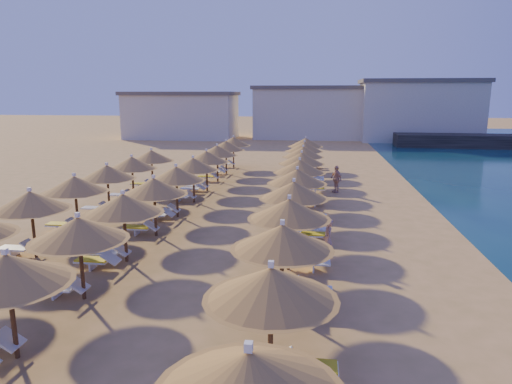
# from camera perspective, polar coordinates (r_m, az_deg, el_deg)

# --- Properties ---
(ground) EXTENTS (220.00, 220.00, 0.00)m
(ground) POSITION_cam_1_polar(r_m,az_deg,el_deg) (19.81, -2.64, -6.07)
(ground) COLOR tan
(ground) RESTS_ON ground
(hotel_blocks) EXTENTS (48.10, 10.99, 8.10)m
(hotel_blocks) POSITION_cam_1_polar(r_m,az_deg,el_deg) (64.69, 6.65, 9.87)
(hotel_blocks) COLOR beige
(hotel_blocks) RESTS_ON ground
(parasol_row_east) EXTENTS (2.96, 35.34, 2.75)m
(parasol_row_east) POSITION_cam_1_polar(r_m,az_deg,el_deg) (22.36, 5.16, 1.81)
(parasol_row_east) COLOR brown
(parasol_row_east) RESTS_ON ground
(parasol_row_west) EXTENTS (2.96, 35.34, 2.75)m
(parasol_row_west) POSITION_cam_1_polar(r_m,az_deg,el_deg) (23.40, -9.94, 2.15)
(parasol_row_west) COLOR brown
(parasol_row_west) RESTS_ON ground
(parasol_row_inland) EXTENTS (2.96, 19.15, 2.75)m
(parasol_row_inland) POSITION_cam_1_polar(r_m,az_deg,el_deg) (23.33, -19.81, 1.57)
(parasol_row_inland) COLOR brown
(parasol_row_inland) RESTS_ON ground
(loungers) EXTENTS (12.77, 33.85, 0.66)m
(loungers) POSITION_cam_1_polar(r_m,az_deg,el_deg) (23.03, -5.31, -2.61)
(loungers) COLOR white
(loungers) RESTS_ON ground
(beachgoer_c) EXTENTS (0.93, 1.09, 1.75)m
(beachgoer_c) POSITION_cam_1_polar(r_m,az_deg,el_deg) (29.56, 9.98, 1.61)
(beachgoer_c) COLOR tan
(beachgoer_c) RESTS_ON ground
(beachgoer_a) EXTENTS (0.46, 0.63, 1.61)m
(beachgoer_a) POSITION_cam_1_polar(r_m,az_deg,el_deg) (17.49, 8.95, -5.94)
(beachgoer_a) COLOR tan
(beachgoer_a) RESTS_ON ground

